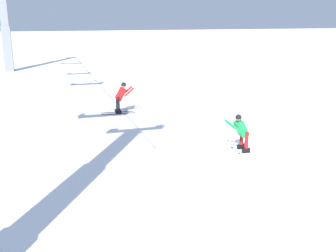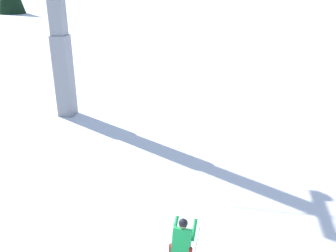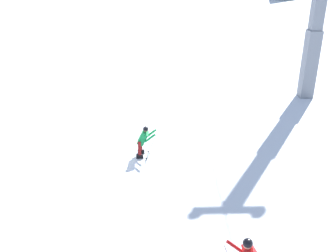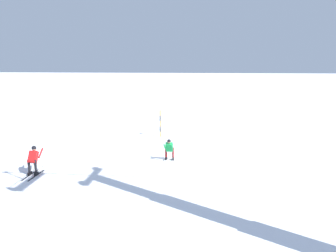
{
  "view_description": "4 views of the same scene",
  "coord_description": "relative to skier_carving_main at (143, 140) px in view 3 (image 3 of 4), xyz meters",
  "views": [
    {
      "loc": [
        -11.19,
        7.43,
        4.63
      ],
      "look_at": [
        -0.03,
        3.89,
        1.36
      ],
      "focal_mm": 41.74,
      "sensor_mm": 36.0,
      "label": 1
    },
    {
      "loc": [
        1.52,
        -5.9,
        6.63
      ],
      "look_at": [
        -0.04,
        2.83,
        2.93
      ],
      "focal_mm": 39.79,
      "sensor_mm": 36.0,
      "label": 2
    },
    {
      "loc": [
        14.84,
        1.65,
        7.81
      ],
      "look_at": [
        0.59,
        2.02,
        1.37
      ],
      "focal_mm": 41.05,
      "sensor_mm": 36.0,
      "label": 3
    },
    {
      "loc": [
        -0.88,
        18.69,
        5.99
      ],
      "look_at": [
        0.58,
        2.27,
        2.43
      ],
      "focal_mm": 32.59,
      "sensor_mm": 36.0,
      "label": 4
    }
  ],
  "objects": [
    {
      "name": "ground_plane",
      "position": [
        -0.61,
        -0.99,
        -0.76
      ],
      "size": [
        260.0,
        260.0,
        0.0
      ],
      "primitive_type": "plane",
      "color": "white"
    },
    {
      "name": "skier_carving_main",
      "position": [
        0.0,
        0.0,
        0.0
      ],
      "size": [
        0.73,
        1.66,
        1.47
      ],
      "color": "white",
      "rests_on": "ground_plane"
    },
    {
      "name": "lift_tower_near",
      "position": [
        -7.07,
        9.35,
        4.35
      ],
      "size": [
        0.74,
        2.5,
        12.28
      ],
      "color": "gray",
      "rests_on": "ground_plane"
    }
  ]
}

